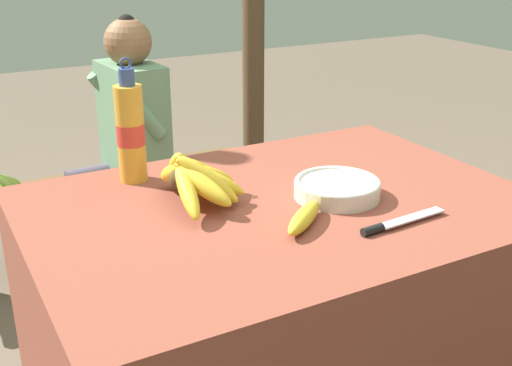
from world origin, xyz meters
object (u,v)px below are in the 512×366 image
at_px(banana_bunch_ripe, 195,177).
at_px(loose_banana_front, 304,218).
at_px(serving_bowl, 337,188).
at_px(knife, 392,224).
at_px(water_bottle, 131,132).
at_px(seated_vendor, 125,128).
at_px(wooden_bench, 92,196).

xyz_separation_m(banana_bunch_ripe, loose_banana_front, (0.16, -0.24, -0.05)).
relative_size(serving_bowl, knife, 0.89).
bearing_deg(loose_banana_front, serving_bowl, 32.52).
xyz_separation_m(water_bottle, loose_banana_front, (0.24, -0.46, -0.11)).
distance_m(serving_bowl, water_bottle, 0.55).
relative_size(knife, seated_vendor, 0.22).
xyz_separation_m(loose_banana_front, knife, (0.17, -0.10, -0.01)).
bearing_deg(knife, water_bottle, 122.48).
bearing_deg(wooden_bench, loose_banana_front, -85.77).
height_order(loose_banana_front, knife, loose_banana_front).
bearing_deg(seated_vendor, serving_bowl, 90.49).
relative_size(knife, wooden_bench, 0.16).
bearing_deg(serving_bowl, seated_vendor, 95.00).
bearing_deg(wooden_bench, banana_bunch_ripe, -92.21).
xyz_separation_m(serving_bowl, wooden_bench, (-0.28, 1.41, -0.48)).
distance_m(serving_bowl, knife, 0.21).
bearing_deg(loose_banana_front, banana_bunch_ripe, 123.75).
bearing_deg(banana_bunch_ripe, loose_banana_front, -56.25).
xyz_separation_m(banana_bunch_ripe, serving_bowl, (0.33, -0.14, -0.04)).
relative_size(serving_bowl, water_bottle, 0.66).
xyz_separation_m(water_bottle, wooden_bench, (0.13, 1.05, -0.59)).
relative_size(banana_bunch_ripe, knife, 1.27).
distance_m(banana_bunch_ripe, serving_bowl, 0.36).
relative_size(banana_bunch_ripe, water_bottle, 0.93).
bearing_deg(water_bottle, seated_vendor, 74.14).
bearing_deg(banana_bunch_ripe, wooden_bench, 87.79).
height_order(loose_banana_front, wooden_bench, loose_banana_front).
height_order(banana_bunch_ripe, serving_bowl, banana_bunch_ripe).
relative_size(serving_bowl, seated_vendor, 0.20).
distance_m(loose_banana_front, seated_vendor, 1.49).
height_order(serving_bowl, knife, serving_bowl).
relative_size(banana_bunch_ripe, seated_vendor, 0.28).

